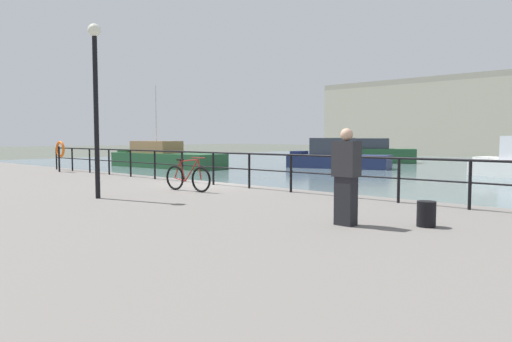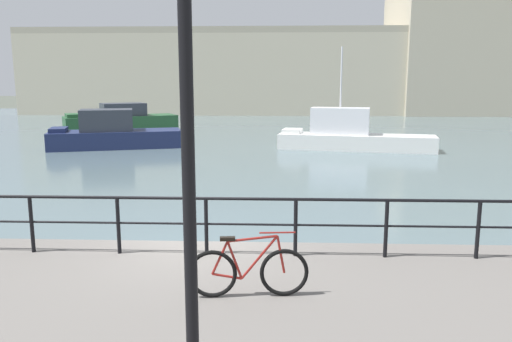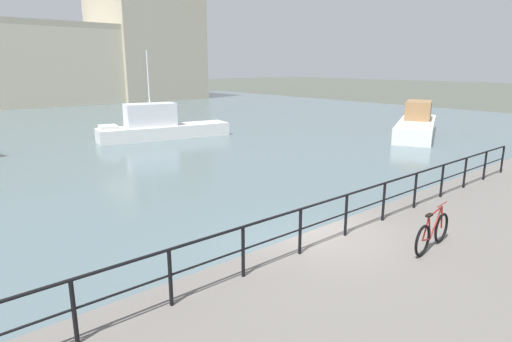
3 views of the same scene
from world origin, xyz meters
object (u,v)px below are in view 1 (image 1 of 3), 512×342
moored_white_yacht (369,153)px  mooring_bollard (426,214)px  moored_cabin_cruiser (164,158)px  parked_bicycle (188,178)px  standing_person (346,176)px  quay_lamp_post (96,87)px  moored_red_daysailer (336,157)px  life_ring_stand (60,150)px

moored_white_yacht → mooring_bollard: moored_white_yacht is taller
moored_cabin_cruiser → moored_white_yacht: size_ratio=1.21×
moored_white_yacht → mooring_bollard: size_ratio=19.00×
parked_bicycle → standing_person: size_ratio=1.05×
quay_lamp_post → standing_person: size_ratio=2.57×
moored_red_daysailer → parked_bicycle: (9.10, -21.50, 0.26)m
moored_white_yacht → quay_lamp_post: bearing=79.9°
parked_bicycle → quay_lamp_post: 3.56m
moored_cabin_cruiser → moored_white_yacht: 18.57m
moored_white_yacht → life_ring_stand: (0.89, -29.00, 0.83)m
parked_bicycle → mooring_bollard: 7.39m
standing_person → mooring_bollard: bearing=128.7°
life_ring_stand → moored_white_yacht: bearing=91.8°
moored_cabin_cruiser → life_ring_stand: bearing=121.4°
quay_lamp_post → parked_bicycle: bearing=81.8°
life_ring_stand → parked_bicycle: bearing=-6.3°
life_ring_stand → standing_person: bearing=-9.3°
mooring_bollard → life_ring_stand: (-17.77, 1.90, 0.75)m
moored_red_daysailer → parked_bicycle: 23.35m
moored_cabin_cruiser → mooring_bollard: (26.52, -14.08, 0.17)m
moored_white_yacht → quay_lamp_post: (10.93, -32.74, 2.65)m
moored_cabin_cruiser → quay_lamp_post: moored_cabin_cruiser is taller
moored_white_yacht → life_ring_stand: 29.03m
moored_cabin_cruiser → life_ring_stand: size_ratio=7.25×
life_ring_stand → standing_person: standing_person is taller
parked_bicycle → life_ring_stand: size_ratio=1.27×
moored_red_daysailer → standing_person: size_ratio=4.61×
moored_white_yacht → mooring_bollard: 36.10m
mooring_bollard → life_ring_stand: size_ratio=0.31×
moored_red_daysailer → mooring_bollard: 27.68m
parked_bicycle → standing_person: bearing=-19.5°
moored_red_daysailer → life_ring_stand: (-1.31, -20.36, 0.84)m
moored_red_daysailer → mooring_bollard: (16.46, -22.26, 0.09)m
parked_bicycle → quay_lamp_post: (-0.37, -2.59, 2.41)m
moored_white_yacht → parked_bicycle: size_ratio=4.73×
parked_bicycle → moored_red_daysailer: bearing=107.5°
life_ring_stand → quay_lamp_post: 10.87m
moored_white_yacht → mooring_bollard: bearing=92.5°
moored_cabin_cruiser → moored_red_daysailer: 12.97m
moored_cabin_cruiser → mooring_bollard: 30.02m
parked_bicycle → life_ring_stand: 10.49m
moored_red_daysailer → standing_person: 27.73m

